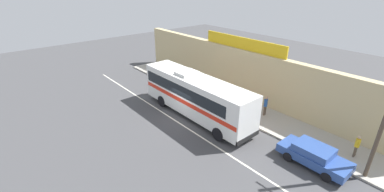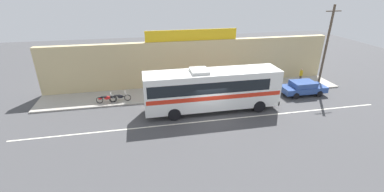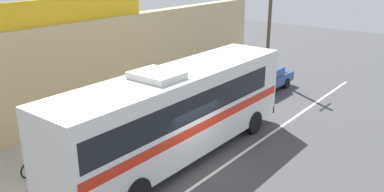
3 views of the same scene
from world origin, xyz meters
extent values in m
plane|color=#444447|center=(0.00, 0.00, 0.00)|extent=(70.00, 70.00, 0.00)
cube|color=#A8A399|center=(0.00, 5.20, 0.07)|extent=(30.00, 3.60, 0.14)
cube|color=tan|center=(0.00, 7.35, 2.40)|extent=(30.00, 0.70, 4.80)
cube|color=gold|center=(-0.07, 7.35, 5.35)|extent=(9.38, 0.12, 1.10)
cube|color=silver|center=(0.00, -0.80, 0.00)|extent=(30.00, 0.14, 0.01)
cube|color=white|center=(0.42, 1.05, 1.99)|extent=(11.42, 2.45, 3.10)
cube|color=black|center=(-0.03, 1.05, 2.54)|extent=(10.05, 2.47, 0.96)
cube|color=red|center=(0.42, 1.05, 1.69)|extent=(11.19, 2.47, 0.36)
cube|color=black|center=(6.10, 1.05, 2.44)|extent=(0.04, 2.21, 1.40)
cube|color=black|center=(6.09, 1.05, 0.62)|extent=(0.12, 2.45, 0.36)
cube|color=silver|center=(-0.72, 1.05, 3.66)|extent=(1.40, 1.72, 0.24)
cylinder|color=black|center=(4.30, 2.18, 0.52)|extent=(1.04, 0.32, 1.04)
cylinder|color=black|center=(4.30, -0.09, 0.52)|extent=(1.04, 0.32, 1.04)
cylinder|color=black|center=(-3.00, 2.18, 0.52)|extent=(1.04, 0.32, 1.04)
cylinder|color=black|center=(-3.00, -0.09, 0.52)|extent=(1.04, 0.32, 1.04)
cube|color=#2D4C93|center=(10.17, 2.54, 0.61)|extent=(4.32, 1.81, 0.56)
cube|color=#2D4C93|center=(10.07, 2.54, 1.13)|extent=(2.25, 1.63, 0.48)
cube|color=black|center=(10.91, 2.54, 1.09)|extent=(0.21, 1.52, 0.34)
cylinder|color=black|center=(11.43, 3.40, 0.31)|extent=(0.62, 0.20, 0.62)
cylinder|color=black|center=(11.43, 1.69, 0.31)|extent=(0.62, 0.20, 0.62)
cylinder|color=black|center=(8.92, 3.40, 0.31)|extent=(0.62, 0.20, 0.62)
cylinder|color=black|center=(8.92, 1.69, 0.31)|extent=(0.62, 0.20, 0.62)
torus|color=black|center=(-8.02, 4.07, 0.45)|extent=(0.62, 0.06, 0.62)
torus|color=black|center=(-9.25, 4.07, 0.45)|extent=(0.62, 0.06, 0.62)
cylinder|color=silver|center=(-8.10, 4.07, 0.75)|extent=(0.34, 0.04, 0.65)
cylinder|color=silver|center=(-8.20, 4.07, 1.07)|extent=(0.03, 0.56, 0.03)
ellipsoid|color=red|center=(-8.57, 4.07, 0.63)|extent=(0.56, 0.22, 0.34)
cube|color=black|center=(-8.86, 4.07, 0.75)|extent=(0.52, 0.20, 0.10)
ellipsoid|color=red|center=(-9.19, 4.07, 0.59)|extent=(0.36, 0.14, 0.16)
torus|color=black|center=(-6.78, 4.12, 0.45)|extent=(0.62, 0.06, 0.62)
torus|color=black|center=(-8.13, 4.12, 0.45)|extent=(0.62, 0.06, 0.62)
cylinder|color=silver|center=(-6.86, 4.12, 0.75)|extent=(0.34, 0.04, 0.65)
cylinder|color=silver|center=(-6.96, 4.12, 1.07)|extent=(0.03, 0.56, 0.03)
ellipsoid|color=black|center=(-7.38, 4.12, 0.63)|extent=(0.56, 0.22, 0.34)
cube|color=black|center=(-7.69, 4.12, 0.75)|extent=(0.52, 0.20, 0.10)
ellipsoid|color=black|center=(-8.07, 4.12, 0.59)|extent=(0.36, 0.14, 0.16)
torus|color=black|center=(-3.01, 4.01, 0.45)|extent=(0.62, 0.06, 0.62)
torus|color=black|center=(-4.31, 4.01, 0.45)|extent=(0.62, 0.06, 0.62)
cylinder|color=silver|center=(-3.09, 4.01, 0.75)|extent=(0.34, 0.04, 0.65)
cylinder|color=silver|center=(-3.19, 4.01, 1.07)|extent=(0.03, 0.56, 0.03)
ellipsoid|color=#237F38|center=(-3.60, 4.01, 0.63)|extent=(0.56, 0.22, 0.34)
cube|color=black|center=(-3.89, 4.01, 0.75)|extent=(0.52, 0.20, 0.10)
ellipsoid|color=#237F38|center=(-4.25, 4.01, 0.59)|extent=(0.36, 0.14, 0.16)
cylinder|color=brown|center=(4.33, 5.64, 0.56)|extent=(0.13, 0.13, 0.84)
cylinder|color=brown|center=(4.33, 5.46, 0.56)|extent=(0.13, 0.13, 0.84)
cylinder|color=#23519E|center=(4.33, 5.55, 1.30)|extent=(0.30, 0.30, 0.63)
sphere|color=tan|center=(4.33, 5.55, 1.76)|extent=(0.23, 0.23, 0.23)
cylinder|color=#23519E|center=(4.33, 5.75, 1.33)|extent=(0.08, 0.08, 0.58)
cylinder|color=#23519E|center=(4.33, 5.35, 1.33)|extent=(0.08, 0.08, 0.58)
cylinder|color=brown|center=(11.62, 5.38, 0.53)|extent=(0.13, 0.13, 0.78)
cylinder|color=brown|center=(11.62, 5.20, 0.53)|extent=(0.13, 0.13, 0.78)
cylinder|color=gold|center=(11.62, 5.29, 1.21)|extent=(0.30, 0.30, 0.58)
sphere|color=tan|center=(11.62, 5.29, 1.63)|extent=(0.21, 0.21, 0.21)
cylinder|color=gold|center=(11.62, 5.49, 1.24)|extent=(0.08, 0.08, 0.54)
cylinder|color=gold|center=(11.62, 5.09, 1.24)|extent=(0.08, 0.08, 0.54)
camera|label=1|loc=(15.37, -12.00, 10.99)|focal=24.23mm
camera|label=2|loc=(-5.23, -18.28, 10.24)|focal=24.07mm
camera|label=3|loc=(-10.44, -8.22, 7.51)|focal=37.17mm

